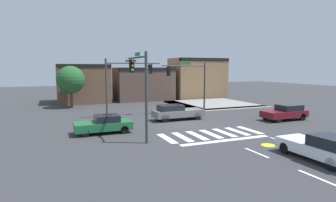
{
  "coord_description": "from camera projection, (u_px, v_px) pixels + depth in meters",
  "views": [
    {
      "loc": [
        -10.7,
        -22.05,
        4.83
      ],
      "look_at": [
        -1.38,
        0.4,
        1.97
      ],
      "focal_mm": 30.17,
      "sensor_mm": 36.0,
      "label": 1
    }
  ],
  "objects": [
    {
      "name": "roadside_tree",
      "position": [
        71.0,
        80.0,
        34.07
      ],
      "size": [
        3.36,
        3.36,
        5.08
      ],
      "color": "#4C3823",
      "rests_on": "ground_plane"
    },
    {
      "name": "traffic_signal_northeast",
      "position": [
        189.0,
        78.0,
        30.41
      ],
      "size": [
        5.17,
        0.32,
        5.4
      ],
      "rotation": [
        0.0,
        0.0,
        3.14
      ],
      "color": "#383A3D",
      "rests_on": "ground_plane"
    },
    {
      "name": "traffic_signal_southwest",
      "position": [
        139.0,
        79.0,
        19.1
      ],
      "size": [
        0.32,
        4.26,
        5.88
      ],
      "rotation": [
        0.0,
        0.0,
        1.57
      ],
      "color": "#383A3D",
      "rests_on": "ground_plane"
    },
    {
      "name": "car_gray",
      "position": [
        176.0,
        112.0,
        26.3
      ],
      "size": [
        4.73,
        1.77,
        1.43
      ],
      "color": "slate",
      "rests_on": "ground_plane"
    },
    {
      "name": "traffic_signal_northwest",
      "position": [
        127.0,
        76.0,
        27.81
      ],
      "size": [
        5.57,
        0.32,
        5.73
      ],
      "color": "#383A3D",
      "rests_on": "ground_plane"
    },
    {
      "name": "car_green",
      "position": [
        104.0,
        124.0,
        21.0
      ],
      "size": [
        4.15,
        1.82,
        1.33
      ],
      "rotation": [
        0.0,
        0.0,
        3.14
      ],
      "color": "#1E6638",
      "rests_on": "ground_plane"
    },
    {
      "name": "car_white",
      "position": [
        323.0,
        147.0,
        14.62
      ],
      "size": [
        1.84,
        4.3,
        1.43
      ],
      "rotation": [
        0.0,
        0.0,
        1.57
      ],
      "color": "white",
      "rests_on": "ground_plane"
    },
    {
      "name": "bike_detector_marking",
      "position": [
        269.0,
        145.0,
        17.71
      ],
      "size": [
        0.94,
        0.94,
        0.01
      ],
      "color": "yellow",
      "rests_on": "ground_plane"
    },
    {
      "name": "ground_plane",
      "position": [
        184.0,
        123.0,
        24.86
      ],
      "size": [
        120.0,
        120.0,
        0.0
      ],
      "primitive_type": "plane",
      "color": "#353538"
    },
    {
      "name": "curb_corner_northeast",
      "position": [
        211.0,
        105.0,
        36.72
      ],
      "size": [
        10.0,
        10.6,
        0.15
      ],
      "color": "gray",
      "rests_on": "ground_plane"
    },
    {
      "name": "crosswalk_near",
      "position": [
        211.0,
        134.0,
        20.73
      ],
      "size": [
        7.51,
        2.88,
        0.01
      ],
      "color": "silver",
      "rests_on": "ground_plane"
    },
    {
      "name": "car_maroon",
      "position": [
        285.0,
        112.0,
        26.21
      ],
      "size": [
        4.24,
        1.81,
        1.42
      ],
      "rotation": [
        0.0,
        0.0,
        3.14
      ],
      "color": "maroon",
      "rests_on": "ground_plane"
    },
    {
      "name": "lane_markings",
      "position": [
        307.0,
        164.0,
        14.25
      ],
      "size": [
        6.8,
        20.25,
        0.01
      ],
      "color": "white",
      "rests_on": "ground_plane"
    },
    {
      "name": "storefront_row",
      "position": [
        146.0,
        81.0,
        42.84
      ],
      "size": [
        25.56,
        6.79,
        6.36
      ],
      "color": "brown",
      "rests_on": "ground_plane"
    }
  ]
}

